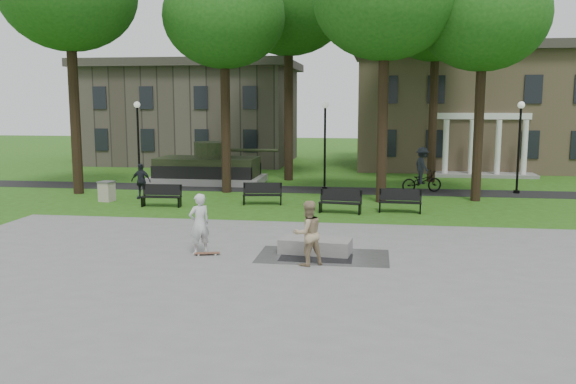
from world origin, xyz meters
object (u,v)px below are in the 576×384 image
concrete_block (315,246)px  trash_bin (107,191)px  friend_watching (308,233)px  park_bench_0 (162,195)px  skateboarder (199,224)px  cyclist (422,174)px

concrete_block → trash_bin: bearing=141.4°
friend_watching → park_bench_0: (-7.67, 9.11, -0.44)m
trash_bin → skateboarder: bearing=-51.8°
skateboarder → friend_watching: skateboarder is taller
cyclist → concrete_block: bearing=142.4°
cyclist → park_bench_0: cyclist is taller
concrete_block → trash_bin: size_ratio=2.29×
friend_watching → cyclist: bearing=-140.0°
cyclist → park_bench_0: 13.49m
trash_bin → park_bench_0: bearing=-18.4°
park_bench_0 → cyclist: bearing=25.2°
park_bench_0 → friend_watching: bearing=-52.0°
skateboarder → cyclist: 16.41m
skateboarder → friend_watching: 3.57m
friend_watching → cyclist: cyclist is taller
cyclist → trash_bin: size_ratio=2.47×
cyclist → trash_bin: cyclist is taller
friend_watching → cyclist: size_ratio=0.80×
friend_watching → skateboarder: bearing=-47.9°
concrete_block → friend_watching: friend_watching is taller
concrete_block → cyclist: (4.23, 13.83, 0.72)m
concrete_block → trash_bin: 13.93m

